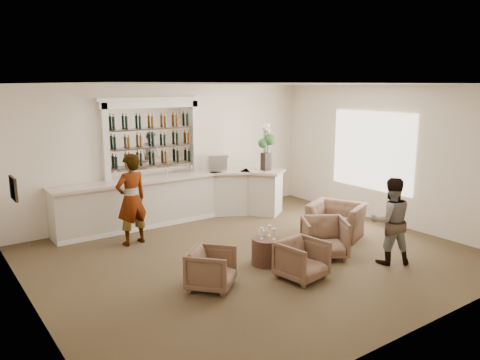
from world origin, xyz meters
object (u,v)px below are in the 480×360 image
(sommelier, at_px, (131,199))
(armchair_right, at_px, (324,238))
(armchair_center, at_px, (302,260))
(armchair_far, at_px, (336,220))
(guest, at_px, (390,221))
(flower_vase, at_px, (266,144))
(bar_counter, at_px, (175,199))
(armchair_left, at_px, (211,269))
(cocktail_table, at_px, (268,251))
(espresso_machine, at_px, (216,163))

(sommelier, height_order, armchair_right, sommelier)
(armchair_center, distance_m, armchair_far, 2.56)
(guest, relative_size, armchair_far, 1.45)
(guest, distance_m, armchair_far, 1.78)
(armchair_right, distance_m, flower_vase, 3.58)
(bar_counter, height_order, sommelier, sommelier)
(sommelier, xyz_separation_m, flower_vase, (3.76, 0.28, 0.85))
(armchair_left, xyz_separation_m, flower_vase, (3.58, 3.09, 1.47))
(cocktail_table, height_order, sommelier, sommelier)
(cocktail_table, distance_m, armchair_center, 0.88)
(armchair_center, xyz_separation_m, espresso_machine, (1.03, 4.32, 1.01))
(guest, relative_size, armchair_left, 2.24)
(armchair_center, relative_size, armchair_right, 0.90)
(bar_counter, xyz_separation_m, guest, (2.01, -4.71, 0.24))
(cocktail_table, xyz_separation_m, armchair_center, (0.05, -0.88, 0.09))
(armchair_center, bearing_deg, guest, -20.61)
(armchair_center, distance_m, espresso_machine, 4.55)
(armchair_left, bearing_deg, armchair_right, -42.51)
(cocktail_table, bearing_deg, armchair_right, -16.50)
(armchair_far, distance_m, flower_vase, 2.78)
(bar_counter, xyz_separation_m, armchair_center, (0.18, -4.31, -0.23))
(bar_counter, distance_m, armchair_left, 3.96)
(sommelier, bearing_deg, cocktail_table, 112.43)
(guest, distance_m, armchair_center, 1.93)
(guest, bearing_deg, espresso_machine, -50.29)
(sommelier, distance_m, armchair_left, 2.89)
(bar_counter, distance_m, armchair_far, 3.86)
(armchair_left, xyz_separation_m, armchair_far, (3.69, 0.71, 0.03))
(armchair_left, relative_size, armchair_center, 0.98)
(espresso_machine, height_order, flower_vase, flower_vase)
(bar_counter, bearing_deg, sommelier, -148.00)
(cocktail_table, height_order, armchair_center, armchair_center)
(armchair_center, relative_size, espresso_machine, 1.58)
(sommelier, relative_size, armchair_right, 2.30)
(sommelier, xyz_separation_m, guest, (3.48, -3.78, -0.14))
(bar_counter, bearing_deg, armchair_left, -109.11)
(armchair_left, relative_size, flower_vase, 0.62)
(armchair_right, bearing_deg, armchair_left, -148.57)
(cocktail_table, distance_m, espresso_machine, 3.77)
(bar_counter, bearing_deg, flower_vase, -15.77)
(armchair_left, height_order, flower_vase, flower_vase)
(armchair_right, height_order, espresso_machine, espresso_machine)
(cocktail_table, height_order, guest, guest)
(armchair_left, bearing_deg, armchair_center, -63.05)
(armchair_right, distance_m, armchair_far, 1.35)
(bar_counter, bearing_deg, guest, -66.91)
(armchair_far, bearing_deg, flower_vase, 157.69)
(armchair_center, relative_size, flower_vase, 0.63)
(bar_counter, distance_m, espresso_machine, 1.43)
(bar_counter, relative_size, flower_vase, 4.84)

